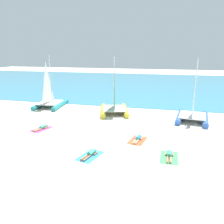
% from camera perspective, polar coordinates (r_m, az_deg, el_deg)
% --- Properties ---
extents(ground_plane, '(120.00, 120.00, 0.00)m').
position_cam_1_polar(ground_plane, '(24.69, 2.59, 0.10)').
color(ground_plane, silver).
extents(ocean_water, '(120.00, 40.00, 0.05)m').
position_cam_1_polar(ocean_water, '(45.95, 8.03, 7.15)').
color(ocean_water, teal).
rests_on(ocean_water, ground).
extents(sailboat_blue, '(3.42, 4.83, 5.87)m').
position_cam_1_polar(sailboat_blue, '(22.65, 19.97, 0.05)').
color(sailboat_blue, blue).
rests_on(sailboat_blue, ground).
extents(sailboat_yellow, '(4.01, 5.14, 5.92)m').
position_cam_1_polar(sailboat_yellow, '(23.86, 0.58, 1.76)').
color(sailboat_yellow, yellow).
rests_on(sailboat_yellow, ground).
extents(sailboat_teal, '(3.38, 4.85, 5.96)m').
position_cam_1_polar(sailboat_teal, '(27.62, -15.57, 3.09)').
color(sailboat_teal, teal).
rests_on(sailboat_teal, ground).
extents(towel_leftmost, '(1.61, 2.14, 0.01)m').
position_cam_1_polar(towel_leftmost, '(20.16, -17.60, -4.18)').
color(towel_leftmost, '#D84C99').
rests_on(towel_leftmost, ground).
extents(sunbather_leftmost, '(0.83, 1.54, 0.30)m').
position_cam_1_polar(sunbather_leftmost, '(20.16, -17.48, -3.79)').
color(sunbather_leftmost, '#3FB28C').
rests_on(sunbather_leftmost, towel_leftmost).
extents(towel_center_left, '(1.55, 2.12, 0.01)m').
position_cam_1_polar(towel_center_left, '(14.63, -5.67, -11.10)').
color(towel_center_left, '#338CD8').
rests_on(towel_center_left, ground).
extents(sunbather_center_left, '(0.78, 1.55, 0.30)m').
position_cam_1_polar(sunbather_center_left, '(14.62, -5.53, -10.56)').
color(sunbather_center_left, '#3FB28C').
rests_on(sunbather_center_left, towel_center_left).
extents(towel_center_right, '(1.42, 2.06, 0.01)m').
position_cam_1_polar(towel_center_right, '(16.98, 6.52, -7.23)').
color(towel_center_right, '#EA5933').
rests_on(towel_center_right, ground).
extents(sunbather_center_right, '(0.67, 1.56, 0.30)m').
position_cam_1_polar(sunbather_center_right, '(16.99, 6.60, -6.76)').
color(sunbather_center_right, '#268CCC').
rests_on(sunbather_center_right, towel_center_right).
extents(towel_rightmost, '(1.13, 1.92, 0.01)m').
position_cam_1_polar(towel_rightmost, '(14.81, 14.38, -11.19)').
color(towel_rightmost, '#4CB266').
rests_on(towel_rightmost, ground).
extents(sunbather_rightmost, '(0.55, 1.56, 0.30)m').
position_cam_1_polar(sunbather_rightmost, '(14.81, 14.42, -10.64)').
color(sunbather_rightmost, '#3FB28C').
rests_on(sunbather_rightmost, towel_rightmost).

